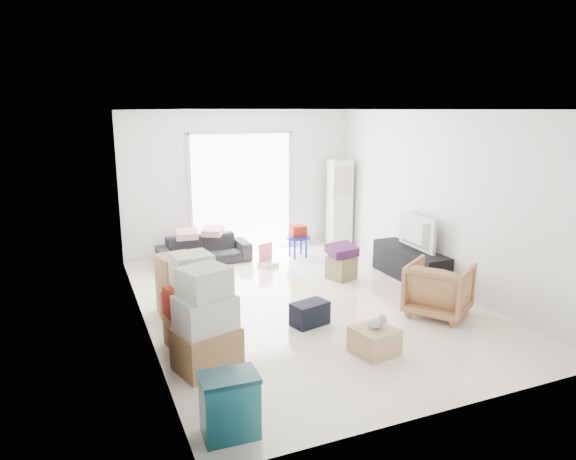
# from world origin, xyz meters

# --- Properties ---
(room_shell) EXTENTS (4.98, 6.48, 3.18)m
(room_shell) POSITION_xyz_m (0.00, 0.00, 1.35)
(room_shell) COLOR white
(room_shell) RESTS_ON ground
(sliding_door) EXTENTS (2.10, 0.04, 2.33)m
(sliding_door) POSITION_xyz_m (0.00, 2.98, 1.24)
(sliding_door) COLOR white
(sliding_door) RESTS_ON room_shell
(ac_tower) EXTENTS (0.45, 0.30, 1.75)m
(ac_tower) POSITION_xyz_m (1.95, 2.65, 0.88)
(ac_tower) COLOR silver
(ac_tower) RESTS_ON room_shell
(tv_console) EXTENTS (0.46, 1.54, 0.51)m
(tv_console) POSITION_xyz_m (2.00, 0.30, 0.26)
(tv_console) COLOR black
(tv_console) RESTS_ON room_shell
(television) EXTENTS (0.61, 0.99, 0.13)m
(television) POSITION_xyz_m (2.00, 0.30, 0.57)
(television) COLOR black
(television) RESTS_ON tv_console
(sofa) EXTENTS (1.66, 0.52, 0.64)m
(sofa) POSITION_xyz_m (-0.89, 2.50, 0.32)
(sofa) COLOR #27272C
(sofa) RESTS_ON room_shell
(pillow_left) EXTENTS (0.42, 0.34, 0.13)m
(pillow_left) POSITION_xyz_m (-1.20, 2.47, 0.71)
(pillow_left) COLOR #C28D98
(pillow_left) RESTS_ON sofa
(pillow_right) EXTENTS (0.48, 0.45, 0.13)m
(pillow_right) POSITION_xyz_m (-0.72, 2.52, 0.71)
(pillow_right) COLOR #C28D98
(pillow_right) RESTS_ON sofa
(armchair) EXTENTS (1.03, 1.04, 0.79)m
(armchair) POSITION_xyz_m (1.45, -1.10, 0.40)
(armchair) COLOR #AC784C
(armchair) RESTS_ON room_shell
(storage_bins) EXTENTS (0.50, 0.36, 0.56)m
(storage_bins) POSITION_xyz_m (-1.90, -2.58, 0.28)
(storage_bins) COLOR #195B6C
(storage_bins) RESTS_ON room_shell
(box_stack_a) EXTENTS (0.74, 0.66, 1.13)m
(box_stack_a) POSITION_xyz_m (-1.80, -1.39, 0.51)
(box_stack_a) COLOR olive
(box_stack_a) RESTS_ON room_shell
(box_stack_b) EXTENTS (0.66, 0.66, 1.12)m
(box_stack_b) POSITION_xyz_m (-1.80, -0.79, 0.49)
(box_stack_b) COLOR olive
(box_stack_b) RESTS_ON room_shell
(box_stack_c) EXTENTS (0.54, 0.54, 0.80)m
(box_stack_c) POSITION_xyz_m (-1.77, 0.35, 0.39)
(box_stack_c) COLOR olive
(box_stack_c) RESTS_ON room_shell
(loose_box) EXTENTS (0.61, 0.61, 0.37)m
(loose_box) POSITION_xyz_m (-1.50, -0.14, 0.18)
(loose_box) COLOR olive
(loose_box) RESTS_ON room_shell
(duffel_bag) EXTENTS (0.53, 0.39, 0.30)m
(duffel_bag) POSITION_xyz_m (-0.30, -0.75, 0.15)
(duffel_bag) COLOR black
(duffel_bag) RESTS_ON room_shell
(ottoman) EXTENTS (0.48, 0.48, 0.38)m
(ottoman) POSITION_xyz_m (0.96, 0.73, 0.19)
(ottoman) COLOR olive
(ottoman) RESTS_ON room_shell
(blanket) EXTENTS (0.42, 0.42, 0.14)m
(blanket) POSITION_xyz_m (0.96, 0.73, 0.45)
(blanket) COLOR #4B2152
(blanket) RESTS_ON ottoman
(kids_table) EXTENTS (0.47, 0.47, 0.60)m
(kids_table) POSITION_xyz_m (0.83, 2.19, 0.43)
(kids_table) COLOR #0916B0
(kids_table) RESTS_ON room_shell
(toy_walker) EXTENTS (0.37, 0.35, 0.40)m
(toy_walker) POSITION_xyz_m (0.09, 1.87, 0.11)
(toy_walker) COLOR silver
(toy_walker) RESTS_ON room_shell
(wood_crate) EXTENTS (0.52, 0.52, 0.30)m
(wood_crate) POSITION_xyz_m (0.04, -1.75, 0.15)
(wood_crate) COLOR tan
(wood_crate) RESTS_ON room_shell
(plush_bunny) EXTENTS (0.27, 0.15, 0.13)m
(plush_bunny) POSITION_xyz_m (0.07, -1.74, 0.36)
(plush_bunny) COLOR #B2ADA8
(plush_bunny) RESTS_ON wood_crate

